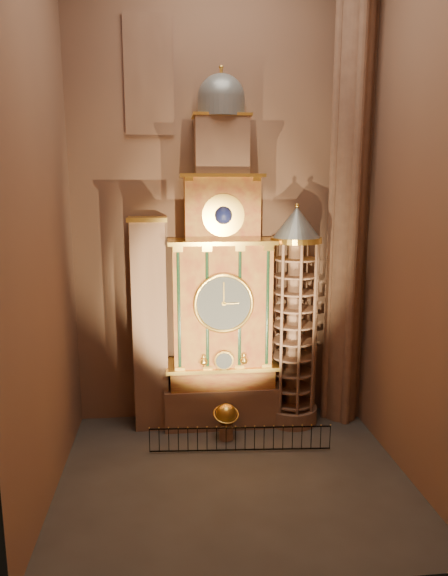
{
  "coord_description": "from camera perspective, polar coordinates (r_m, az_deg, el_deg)",
  "views": [
    {
      "loc": [
        -2.41,
        -18.82,
        11.52
      ],
      "look_at": [
        -0.09,
        3.0,
        7.21
      ],
      "focal_mm": 32.0,
      "sensor_mm": 36.0,
      "label": 1
    }
  ],
  "objects": [
    {
      "name": "wall_right",
      "position": [
        21.05,
        20.75,
        8.98
      ],
      "size": [
        0.0,
        22.0,
        22.0
      ],
      "primitive_type": "plane",
      "rotation": [
        1.57,
        0.0,
        -1.57
      ],
      "color": "#8F664D",
      "rests_on": "floor"
    },
    {
      "name": "portrait_tower",
      "position": [
        24.66,
        -8.19,
        -3.98
      ],
      "size": [
        1.8,
        1.6,
        10.2
      ],
      "color": "#8C634C",
      "rests_on": "floor"
    },
    {
      "name": "stained_glass_window",
      "position": [
        25.24,
        -8.38,
        22.37
      ],
      "size": [
        2.2,
        0.14,
        5.2
      ],
      "color": "navy",
      "rests_on": "wall_back"
    },
    {
      "name": "wall_left",
      "position": [
        19.38,
        -20.02,
        8.91
      ],
      "size": [
        0.0,
        22.0,
        22.0
      ],
      "primitive_type": "plane",
      "rotation": [
        1.57,
        0.0,
        1.57
      ],
      "color": "#8F664D",
      "rests_on": "floor"
    },
    {
      "name": "celestial_globe",
      "position": [
        24.48,
        0.24,
        -14.26
      ],
      "size": [
        1.31,
        1.25,
        1.73
      ],
      "color": "#8C634C",
      "rests_on": "floor"
    },
    {
      "name": "iron_railing",
      "position": [
        23.6,
        1.83,
        -16.43
      ],
      "size": [
        7.97,
        0.6,
        1.12
      ],
      "color": "black",
      "rests_on": "floor"
    },
    {
      "name": "gothic_pier",
      "position": [
        25.3,
        13.78,
        9.62
      ],
      "size": [
        2.04,
        2.04,
        22.0
      ],
      "color": "#8C634C",
      "rests_on": "floor"
    },
    {
      "name": "astronomical_clock",
      "position": [
        24.39,
        -0.28,
        -0.34
      ],
      "size": [
        5.6,
        2.41,
        16.7
      ],
      "color": "#8C634C",
      "rests_on": "floor"
    },
    {
      "name": "stair_turret",
      "position": [
        25.05,
        7.79,
        -3.45
      ],
      "size": [
        2.5,
        2.5,
        10.8
      ],
      "color": "#8C634C",
      "rests_on": "floor"
    },
    {
      "name": "wall_back",
      "position": [
        24.94,
        -0.54,
        9.91
      ],
      "size": [
        22.0,
        0.0,
        22.0
      ],
      "primitive_type": "plane",
      "rotation": [
        1.57,
        0.0,
        0.0
      ],
      "color": "#8F664D",
      "rests_on": "floor"
    },
    {
      "name": "floor",
      "position": [
        22.2,
        1.11,
        -20.16
      ],
      "size": [
        14.0,
        14.0,
        0.0
      ],
      "primitive_type": "plane",
      "color": "#383330",
      "rests_on": "ground"
    }
  ]
}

